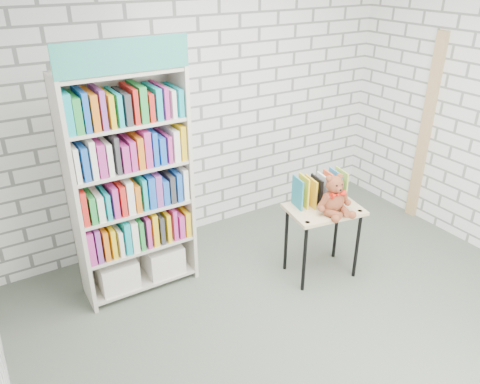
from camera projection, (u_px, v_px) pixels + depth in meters
ground at (318, 330)px, 3.86m from camera, size 4.50×4.50×0.00m
room_shell at (338, 122)px, 3.06m from camera, size 4.52×4.02×2.81m
bookshelf at (131, 185)px, 3.96m from camera, size 1.00×0.39×2.25m
display_table at (323, 217)px, 4.30m from camera, size 0.73×0.56×0.71m
table_books at (319, 190)px, 4.28m from camera, size 0.49×0.27×0.27m
teddy_bear at (335, 198)px, 4.11m from camera, size 0.33×0.32×0.36m
door_trim at (426, 130)px, 5.15m from camera, size 0.05×0.12×2.10m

